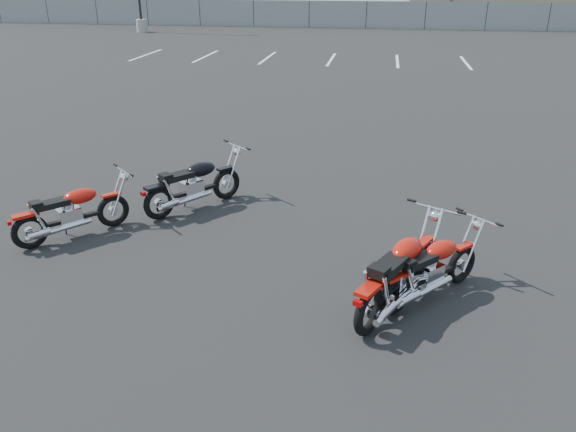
% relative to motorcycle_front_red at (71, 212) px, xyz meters
% --- Properties ---
extents(ground, '(120.00, 120.00, 0.00)m').
position_rel_motorcycle_front_red_xyz_m(ground, '(3.18, -0.72, -0.42)').
color(ground, black).
rests_on(ground, ground).
extents(motorcycle_front_red, '(1.52, 1.63, 0.92)m').
position_rel_motorcycle_front_red_xyz_m(motorcycle_front_red, '(0.00, 0.00, 0.00)').
color(motorcycle_front_red, black).
rests_on(motorcycle_front_red, ground).
extents(motorcycle_second_black, '(1.55, 1.78, 0.98)m').
position_rel_motorcycle_front_red_xyz_m(motorcycle_second_black, '(1.49, 1.39, 0.03)').
color(motorcycle_second_black, black).
rests_on(motorcycle_second_black, ground).
extents(motorcycle_third_red, '(1.32, 2.00, 1.02)m').
position_rel_motorcycle_front_red_xyz_m(motorcycle_third_red, '(4.91, -1.17, 0.05)').
color(motorcycle_third_red, black).
rests_on(motorcycle_third_red, ground).
extents(motorcycle_rear_red, '(1.52, 1.57, 0.90)m').
position_rel_motorcycle_front_red_xyz_m(motorcycle_rear_red, '(5.32, -0.90, -0.01)').
color(motorcycle_rear_red, black).
rests_on(motorcycle_rear_red, ground).
extents(training_cone_near, '(0.22, 0.22, 0.26)m').
position_rel_motorcycle_front_red_xyz_m(training_cone_near, '(5.29, 0.16, -0.29)').
color(training_cone_near, '#F73E0D').
rests_on(training_cone_near, ground).
extents(chainlink_fence, '(80.06, 0.06, 1.80)m').
position_rel_motorcycle_front_red_xyz_m(chainlink_fence, '(3.18, 34.28, 0.48)').
color(chainlink_fence, slate).
rests_on(chainlink_fence, ground).
extents(parking_line_stripes, '(15.12, 4.00, 0.01)m').
position_rel_motorcycle_front_red_xyz_m(parking_line_stripes, '(0.68, 19.28, -0.42)').
color(parking_line_stripes, silver).
rests_on(parking_line_stripes, ground).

